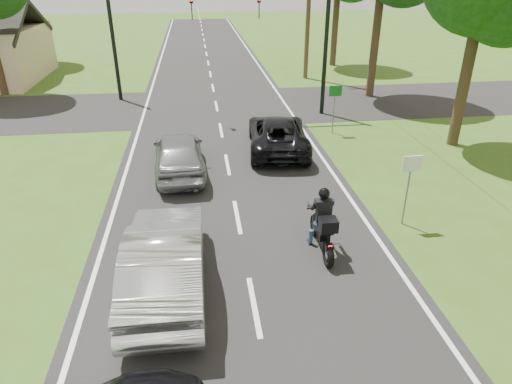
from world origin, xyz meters
TOP-DOWN VIEW (x-y plane):
  - ground at (0.00, 0.00)m, footprint 140.00×140.00m
  - road at (0.00, 10.00)m, footprint 8.00×100.00m
  - cross_road at (0.00, 16.00)m, footprint 60.00×7.00m
  - motorcycle_rider at (2.02, 1.93)m, footprint 0.60×2.10m
  - dark_suv at (2.13, 9.30)m, footprint 2.71×5.05m
  - silver_sedan at (-1.90, 0.90)m, footprint 1.71×4.81m
  - silver_suv at (-1.74, 7.50)m, footprint 1.96×4.39m
  - traffic_signal at (3.34, 14.00)m, footprint 6.38×0.44m
  - signal_pole_far at (-5.20, 18.00)m, footprint 0.20×0.20m
  - sign_white at (4.70, 2.98)m, footprint 0.55×0.07m
  - sign_green at (4.90, 10.98)m, footprint 0.55×0.07m

SIDE VIEW (x-z plane):
  - ground at x=0.00m, z-range 0.00..0.00m
  - cross_road at x=0.00m, z-range 0.00..0.01m
  - road at x=0.00m, z-range 0.00..0.01m
  - dark_suv at x=2.13m, z-range 0.01..1.36m
  - motorcycle_rider at x=2.02m, z-range -0.19..1.62m
  - silver_suv at x=-1.74m, z-range 0.01..1.48m
  - silver_sedan at x=-1.90m, z-range 0.01..1.59m
  - sign_white at x=4.70m, z-range 0.54..2.66m
  - sign_green at x=4.90m, z-range 0.54..2.66m
  - signal_pole_far at x=-5.20m, z-range 0.00..6.00m
  - traffic_signal at x=3.34m, z-range 1.14..7.14m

